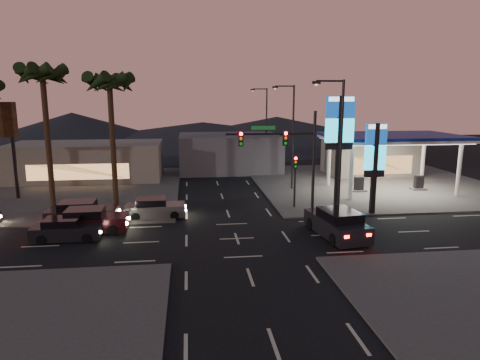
{
  "coord_description": "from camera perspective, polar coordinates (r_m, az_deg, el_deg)",
  "views": [
    {
      "loc": [
        -2.94,
        -25.93,
        8.89
      ],
      "look_at": [
        0.71,
        4.18,
        3.0
      ],
      "focal_mm": 32.0,
      "sensor_mm": 36.0,
      "label": 1
    }
  ],
  "objects": [
    {
      "name": "pedestal_signal",
      "position": [
        34.5,
        7.35,
        0.94
      ],
      "size": [
        0.32,
        0.39,
        4.3
      ],
      "color": "black",
      "rests_on": "ground"
    },
    {
      "name": "palm_b",
      "position": [
        37.13,
        -24.79,
        11.67
      ],
      "size": [
        4.41,
        4.41,
        11.46
      ],
      "color": "black",
      "rests_on": "ground"
    },
    {
      "name": "building_far_mid",
      "position": [
        52.59,
        -1.48,
        3.68
      ],
      "size": [
        12.0,
        9.0,
        4.4
      ],
      "primitive_type": "cube",
      "color": "#4C4C51",
      "rests_on": "ground"
    },
    {
      "name": "building_far_west",
      "position": [
        49.67,
        -19.73,
        2.37
      ],
      "size": [
        16.0,
        8.0,
        4.0
      ],
      "primitive_type": "cube",
      "color": "#726B5B",
      "rests_on": "ground"
    },
    {
      "name": "corner_lot_nw",
      "position": [
        44.8,
        -23.72,
        -1.32
      ],
      "size": [
        24.0,
        24.0,
        0.12
      ],
      "primitive_type": "cube",
      "color": "#47443F",
      "rests_on": "ground"
    },
    {
      "name": "suv_station",
      "position": [
        28.5,
        12.82,
        -5.71
      ],
      "size": [
        2.97,
        5.63,
        1.8
      ],
      "color": "black",
      "rests_on": "ground"
    },
    {
      "name": "car_lane_b_mid",
      "position": [
        32.59,
        -20.35,
        -4.17
      ],
      "size": [
        5.04,
        2.21,
        1.63
      ],
      "color": "black",
      "rests_on": "ground"
    },
    {
      "name": "pylon_sign_tall",
      "position": [
        33.54,
        13.13,
        6.44
      ],
      "size": [
        2.2,
        0.35,
        9.0
      ],
      "color": "black",
      "rests_on": "ground"
    },
    {
      "name": "hill_right",
      "position": [
        88.02,
        4.9,
        6.78
      ],
      "size": [
        50.0,
        50.0,
        5.0
      ],
      "primitive_type": "cone",
      "color": "black",
      "rests_on": "ground"
    },
    {
      "name": "streetlight_mid",
      "position": [
        41.22,
        6.81,
        6.5
      ],
      "size": [
        2.14,
        0.25,
        10.0
      ],
      "color": "black",
      "rests_on": "ground"
    },
    {
      "name": "corner_lot_ne",
      "position": [
        46.85,
        17.07,
        -0.37
      ],
      "size": [
        24.0,
        24.0,
        0.12
      ],
      "primitive_type": "cube",
      "color": "#47443F",
      "rests_on": "ground"
    },
    {
      "name": "traffic_signal_mast",
      "position": [
        28.94,
        6.53,
        3.65
      ],
      "size": [
        6.1,
        0.39,
        8.0
      ],
      "color": "black",
      "rests_on": "ground"
    },
    {
      "name": "ground",
      "position": [
        27.57,
        -0.43,
        -7.82
      ],
      "size": [
        140.0,
        140.0,
        0.0
      ],
      "primitive_type": "plane",
      "color": "black",
      "rests_on": "ground"
    },
    {
      "name": "palm_a",
      "position": [
        35.95,
        -16.97,
        11.38
      ],
      "size": [
        4.41,
        4.41,
        10.86
      ],
      "color": "black",
      "rests_on": "ground"
    },
    {
      "name": "hill_center",
      "position": [
        86.26,
        -4.97,
        6.36
      ],
      "size": [
        60.0,
        60.0,
        4.0
      ],
      "primitive_type": "cone",
      "color": "black",
      "rests_on": "ground"
    },
    {
      "name": "streetlight_near",
      "position": [
        28.81,
        12.91,
        4.39
      ],
      "size": [
        2.14,
        0.25,
        10.0
      ],
      "color": "black",
      "rests_on": "ground"
    },
    {
      "name": "car_lane_b_front",
      "position": [
        32.75,
        -11.32,
        -3.74
      ],
      "size": [
        4.58,
        2.04,
        1.47
      ],
      "color": "#505153",
      "rests_on": "ground"
    },
    {
      "name": "streetlight_far",
      "position": [
        54.89,
        3.34,
        7.66
      ],
      "size": [
        2.14,
        0.25,
        10.0
      ],
      "color": "black",
      "rests_on": "ground"
    },
    {
      "name": "car_lane_a_front",
      "position": [
        29.33,
        -22.15,
        -6.15
      ],
      "size": [
        4.37,
        1.88,
        1.41
      ],
      "color": "black",
      "rests_on": "ground"
    },
    {
      "name": "pylon_sign_short",
      "position": [
        33.74,
        17.58,
        3.27
      ],
      "size": [
        1.6,
        0.35,
        7.0
      ],
      "color": "black",
      "rests_on": "ground"
    },
    {
      "name": "gas_station",
      "position": [
        42.57,
        19.62,
        5.22
      ],
      "size": [
        12.2,
        8.2,
        5.47
      ],
      "color": "silver",
      "rests_on": "ground"
    },
    {
      "name": "hill_left",
      "position": [
        88.91,
        -21.41,
        6.44
      ],
      "size": [
        40.0,
        40.0,
        6.0
      ],
      "primitive_type": "cone",
      "color": "black",
      "rests_on": "ground"
    },
    {
      "name": "convenience_store",
      "position": [
        51.85,
        16.99,
        2.87
      ],
      "size": [
        10.0,
        6.0,
        4.0
      ],
      "primitive_type": "cube",
      "color": "#726B5B",
      "rests_on": "ground"
    },
    {
      "name": "car_lane_a_mid",
      "position": [
        30.39,
        -19.43,
        -5.19
      ],
      "size": [
        5.0,
        2.19,
        1.61
      ],
      "color": "black",
      "rests_on": "ground"
    }
  ]
}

